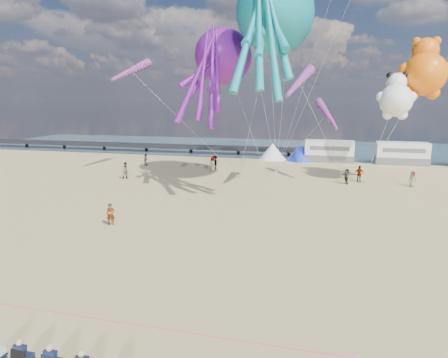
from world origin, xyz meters
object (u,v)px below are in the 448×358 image
beachgoer_0 (413,179)px  beachgoer_4 (346,176)px  sandbag_a (239,177)px  beachgoer_7 (126,171)px  tent_white (273,151)px  tent_blue (300,152)px  beachgoer_2 (215,163)px  motorhome_0 (329,151)px  windsock_right (327,115)px  kite_octopus_purple (224,56)px  standing_person (111,214)px  windsock_left (131,71)px  sandbag_c (363,182)px  beachgoer_3 (359,174)px  beachgoer_1 (146,160)px  sandbag_b (266,175)px  kite_panda (396,100)px  windsock_mid (299,82)px  beachgoer_6 (213,164)px  motorhome_1 (402,153)px  sandbag_e (277,171)px  kite_teddy_orange (425,74)px  sandbag_d (341,173)px  kite_octopus_teal (275,14)px

beachgoer_0 → beachgoer_4: (-6.38, -0.36, 0.02)m
sandbag_a → beachgoer_7: bearing=-163.8°
tent_white → tent_blue: 4.00m
beachgoer_2 → tent_white: bearing=125.6°
motorhome_0 → beachgoer_0: motorhome_0 is taller
tent_blue → windsock_right: size_ratio=0.72×
beachgoer_4 → kite_octopus_purple: (-13.03, -0.40, 12.25)m
standing_person → windsock_left: 23.63m
sandbag_c → windsock_left: 28.64m
standing_person → beachgoer_7: (-7.04, 15.35, 0.15)m
beachgoer_3 → windsock_left: size_ratio=0.26×
beachgoer_1 → sandbag_b: beachgoer_1 is taller
beachgoer_1 → sandbag_c: beachgoer_1 is taller
kite_panda → windsock_mid: (-9.00, -4.60, 1.63)m
beachgoer_6 → kite_octopus_purple: size_ratio=0.15×
kite_octopus_purple → windsock_left: size_ratio=1.84×
sandbag_a → kite_panda: size_ratio=0.09×
beachgoer_6 → sandbag_c: size_ratio=3.68×
tent_white → windsock_left: (-14.57, -14.63, 10.64)m
standing_person → windsock_mid: windsock_mid is taller
motorhome_0 → windsock_right: size_ratio=1.18×
standing_person → sandbag_c: bearing=18.6°
motorhome_1 → beachgoer_2: motorhome_1 is taller
beachgoer_6 → tent_white: bearing=169.9°
standing_person → kite_panda: 28.78m
kite_octopus_purple → windsock_right: size_ratio=2.22×
beachgoer_6 → windsock_mid: (10.59, -8.13, 9.24)m
windsock_mid → windsock_right: windsock_mid is taller
tent_white → beachgoer_1: tent_white is taller
motorhome_0 → sandbag_b: 14.98m
beachgoer_6 → sandbag_e: (7.59, 1.42, -0.81)m
kite_octopus_purple → kite_teddy_orange: bearing=21.0°
motorhome_0 → sandbag_d: size_ratio=13.20×
kite_octopus_purple → kite_panda: kite_octopus_purple is taller
beachgoer_3 → sandbag_c: beachgoer_3 is taller
kite_octopus_teal → motorhome_0: bearing=57.7°
motorhome_0 → sandbag_c: 14.99m
tent_white → beachgoer_1: 18.33m
beachgoer_6 → sandbag_b: size_ratio=3.68×
motorhome_1 → tent_white: motorhome_1 is taller
sandbag_a → kite_octopus_teal: bearing=-46.8°
motorhome_1 → windsock_right: 18.03m
motorhome_0 → tent_white: motorhome_0 is taller
motorhome_0 → beachgoer_7: 28.53m
tent_white → standing_person: 34.57m
beachgoer_2 → sandbag_d: 15.21m
beachgoer_0 → beachgoer_4: bearing=-142.0°
tent_white → sandbag_b: (1.16, -13.25, -1.09)m
tent_blue → windsock_left: bearing=-141.8°
sandbag_d → sandbag_a: bearing=-152.1°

